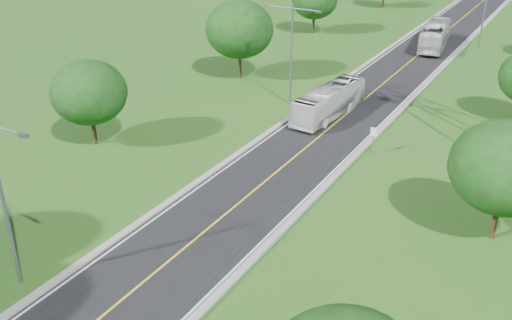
{
  "coord_description": "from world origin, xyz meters",
  "views": [
    {
      "loc": [
        18.39,
        -3.6,
        20.14
      ],
      "look_at": [
        0.62,
        26.86,
        3.0
      ],
      "focal_mm": 40.0,
      "sensor_mm": 36.0,
      "label": 1
    }
  ],
  "objects": [
    {
      "name": "speed_limit_sign",
      "position": [
        5.2,
        37.98,
        1.6
      ],
      "size": [
        0.55,
        0.09,
        2.4
      ],
      "color": "slate",
      "rests_on": "ground"
    },
    {
      "name": "road",
      "position": [
        0.0,
        66.0,
        0.03
      ],
      "size": [
        8.0,
        150.0,
        0.06
      ],
      "primitive_type": "cube",
      "color": "black",
      "rests_on": "ground"
    },
    {
      "name": "curb_left",
      "position": [
        -4.25,
        66.0,
        0.11
      ],
      "size": [
        0.5,
        150.0,
        0.22
      ],
      "primitive_type": "cube",
      "color": "gray",
      "rests_on": "ground"
    },
    {
      "name": "tree_lc",
      "position": [
        -15.0,
        50.0,
        5.58
      ],
      "size": [
        7.56,
        7.56,
        8.79
      ],
      "color": "black",
      "rests_on": "ground"
    },
    {
      "name": "ground",
      "position": [
        0.0,
        60.0,
        0.0
      ],
      "size": [
        260.0,
        260.0,
        0.0
      ],
      "primitive_type": "plane",
      "color": "#265417",
      "rests_on": "ground"
    },
    {
      "name": "streetlight_far_right",
      "position": [
        6.0,
        78.0,
        5.94
      ],
      "size": [
        5.9,
        0.25,
        10.0
      ],
      "color": "slate",
      "rests_on": "ground"
    },
    {
      "name": "tree_rb",
      "position": [
        16.0,
        30.0,
        4.95
      ],
      "size": [
        6.72,
        6.72,
        7.82
      ],
      "color": "black",
      "rests_on": "ground"
    },
    {
      "name": "bus_inbound",
      "position": [
        -1.3,
        43.92,
        1.54
      ],
      "size": [
        3.32,
        10.8,
        2.96
      ],
      "primitive_type": "imported",
      "rotation": [
        0.0,
        0.0,
        -0.08
      ],
      "color": "silver",
      "rests_on": "road"
    },
    {
      "name": "streetlight_near_left",
      "position": [
        -6.0,
        12.0,
        5.94
      ],
      "size": [
        5.9,
        0.25,
        10.0
      ],
      "color": "slate",
      "rests_on": "ground"
    },
    {
      "name": "bus_outbound",
      "position": [
        0.8,
        74.35,
        1.74
      ],
      "size": [
        4.39,
        12.3,
        3.35
      ],
      "primitive_type": "imported",
      "rotation": [
        0.0,
        0.0,
        3.28
      ],
      "color": "silver",
      "rests_on": "road"
    },
    {
      "name": "streetlight_mid_left",
      "position": [
        -6.0,
        45.0,
        5.94
      ],
      "size": [
        5.9,
        0.25,
        10.0
      ],
      "color": "slate",
      "rests_on": "ground"
    },
    {
      "name": "tree_lb",
      "position": [
        -16.0,
        28.0,
        4.64
      ],
      "size": [
        6.3,
        6.3,
        7.33
      ],
      "color": "black",
      "rests_on": "ground"
    },
    {
      "name": "curb_right",
      "position": [
        4.25,
        66.0,
        0.11
      ],
      "size": [
        0.5,
        150.0,
        0.22
      ],
      "primitive_type": "cube",
      "color": "gray",
      "rests_on": "ground"
    }
  ]
}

